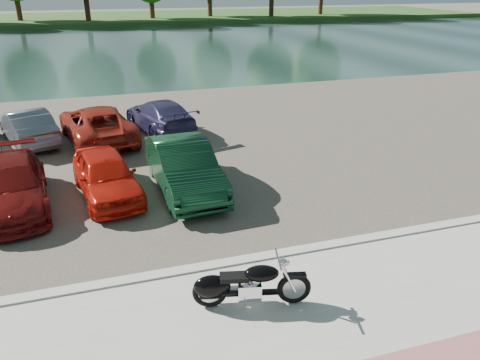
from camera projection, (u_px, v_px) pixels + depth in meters
The scene contains 13 objects.
ground at pixel (303, 314), 9.13m from camera, with size 200.00×200.00×0.00m, color #595447.
promenade at pixel (327, 347), 8.23m from camera, with size 60.00×6.00×0.10m, color #ABA9A1.
kerb at pixel (267, 257), 10.85m from camera, with size 60.00×0.30×0.14m, color #ABA9A1.
parking_lot at pixel (189, 141), 18.75m from camera, with size 60.00×18.00×0.04m, color #403933.
river at pixel (127, 47), 44.15m from camera, with size 120.00×40.00×0.00m, color #1B312D.
far_bank at pixel (108, 18), 72.05m from camera, with size 120.00×24.00×0.60m, color #214217.
motorcycle at pixel (241, 285), 9.04m from camera, with size 2.30×0.91×1.05m.
car_3 at pixel (11, 186), 13.04m from camera, with size 1.85×4.56×1.32m, color maroon.
car_4 at pixel (106, 175), 13.72m from camera, with size 1.57×3.91×1.33m, color red.
car_5 at pixel (184, 167), 14.08m from camera, with size 1.61×4.62×1.52m, color #0E341D.
car_9 at pixel (27, 126), 18.21m from camera, with size 1.44×4.13×1.36m, color slate.
car_10 at pixel (97, 124), 18.42m from camera, with size 2.33×5.06×1.41m, color #A5281B.
car_11 at pixel (160, 115), 19.74m from camera, with size 1.82×4.48×1.30m, color #2E2A52.
Camera 1 is at (-3.37, -6.63, 6.03)m, focal length 35.00 mm.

